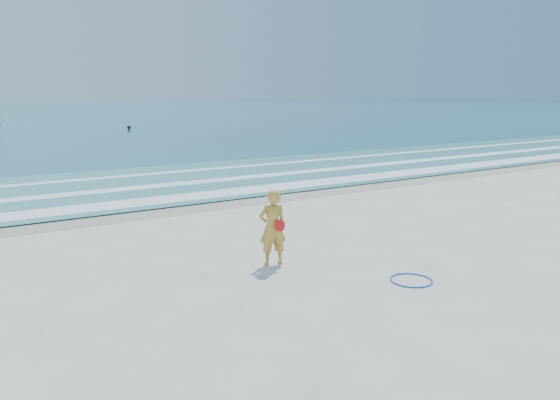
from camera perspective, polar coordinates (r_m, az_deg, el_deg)
ground at (r=11.65m, az=8.30°, el=-8.43°), size 400.00×400.00×0.00m
wet_sand at (r=19.12m, az=-9.55°, el=-0.62°), size 400.00×2.40×0.00m
shallow at (r=23.72m, az=-14.30°, el=1.62°), size 400.00×10.00×0.01m
foam_near at (r=20.29m, az=-10.99°, el=0.17°), size 400.00×1.40×0.01m
foam_mid at (r=22.97m, az=-13.67°, el=1.36°), size 400.00×0.90×0.01m
foam_far at (r=26.08m, az=-16.04°, el=2.40°), size 400.00×0.60×0.01m
hoop at (r=11.89m, az=13.55°, el=-8.15°), size 1.16×1.16×0.03m
buoy at (r=57.96m, az=-15.50°, el=7.33°), size 0.38×0.38×0.38m
woman at (r=12.37m, az=-0.79°, el=-2.90°), size 0.72×0.56×1.75m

